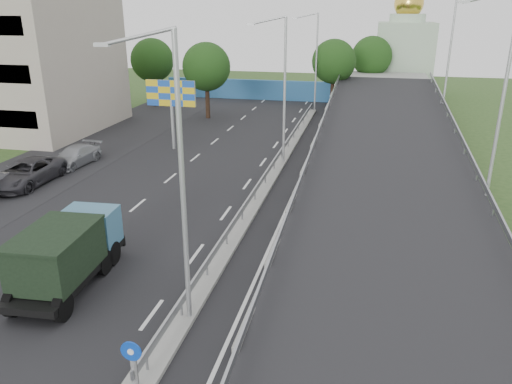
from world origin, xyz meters
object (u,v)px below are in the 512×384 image
(lamp_post_near, at_px, (176,169))
(dump_truck, at_px, (68,251))
(lamp_post_far, at_px, (315,57))
(parked_car_d, at_px, (75,156))
(parked_car_c, at_px, (27,173))
(sign_bollard, at_px, (133,365))
(lamp_post_mid, at_px, (282,84))
(billboard, at_px, (171,97))
(church, at_px, (404,53))

(lamp_post_near, xyz_separation_m, dump_truck, (-5.47, 1.38, -4.29))
(lamp_post_far, height_order, parked_car_d, lamp_post_far)
(parked_car_c, bearing_deg, lamp_post_near, -38.43)
(sign_bollard, distance_m, lamp_post_mid, 24.30)
(lamp_post_near, bearing_deg, parked_car_d, 131.51)
(lamp_post_mid, xyz_separation_m, billboard, (-9.11, 2.00, -1.62))
(dump_truck, bearing_deg, lamp_post_mid, 69.83)
(lamp_post_far, height_order, billboard, lamp_post_far)
(sign_bollard, xyz_separation_m, lamp_post_far, (0.11, 43.83, 4.77))
(lamp_post_near, distance_m, lamp_post_mid, 20.00)
(sign_bollard, relative_size, parked_car_d, 0.35)
(billboard, bearing_deg, lamp_post_mid, -12.38)
(billboard, height_order, parked_car_c, billboard)
(lamp_post_far, distance_m, dump_truck, 39.24)
(sign_bollard, xyz_separation_m, dump_truck, (-5.36, 5.21, 0.48))
(lamp_post_far, bearing_deg, sign_bollard, -90.14)
(sign_bollard, height_order, lamp_post_near, lamp_post_near)
(lamp_post_near, xyz_separation_m, parked_car_c, (-15.13, 11.86, -5.01))
(lamp_post_mid, relative_size, parked_car_c, 1.76)
(lamp_post_mid, relative_size, parked_car_d, 2.14)
(lamp_post_near, height_order, parked_car_c, lamp_post_near)
(dump_truck, xyz_separation_m, parked_car_c, (-9.65, 10.48, -0.72))
(church, height_order, billboard, church)
(sign_bollard, height_order, church, church)
(lamp_post_mid, xyz_separation_m, parked_car_d, (-14.46, -3.66, -5.13))
(lamp_post_near, bearing_deg, sign_bollard, -91.64)
(lamp_post_mid, relative_size, dump_truck, 1.59)
(church, bearing_deg, billboard, -120.70)
(parked_car_c, bearing_deg, lamp_post_mid, 27.96)
(lamp_post_far, distance_m, parked_car_c, 32.34)
(dump_truck, relative_size, parked_car_d, 1.35)
(sign_bollard, relative_size, billboard, 0.30)
(lamp_post_far, xyz_separation_m, parked_car_d, (-14.46, -23.66, -5.13))
(lamp_post_mid, distance_m, lamp_post_far, 20.00)
(lamp_post_mid, bearing_deg, parked_car_d, -165.81)
(sign_bollard, relative_size, lamp_post_far, 0.17)
(lamp_post_near, height_order, parked_car_d, lamp_post_near)
(church, xyz_separation_m, parked_car_c, (-25.02, -42.14, -4.51))
(parked_car_c, height_order, parked_car_d, parked_car_c)
(lamp_post_far, distance_m, parked_car_d, 28.20)
(sign_bollard, distance_m, billboard, 27.53)
(lamp_post_far, relative_size, dump_truck, 1.59)
(lamp_post_mid, height_order, billboard, lamp_post_mid)
(lamp_post_near, bearing_deg, church, 79.62)
(lamp_post_far, xyz_separation_m, church, (9.89, 14.00, -0.50))
(church, bearing_deg, lamp_post_far, -125.24)
(sign_bollard, relative_size, lamp_post_mid, 0.17)
(sign_bollard, height_order, lamp_post_mid, lamp_post_mid)
(lamp_post_near, distance_m, church, 54.90)
(lamp_post_near, height_order, billboard, lamp_post_near)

